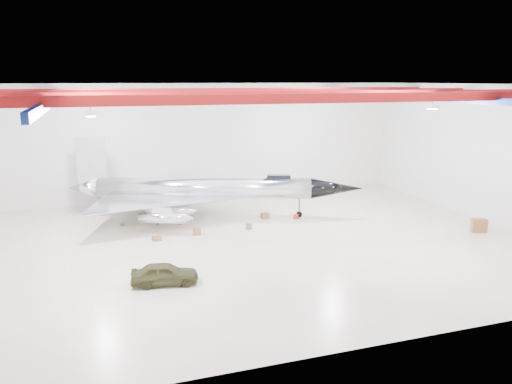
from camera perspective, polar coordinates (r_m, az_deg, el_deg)
name	(u,v)px	position (r m, az deg, el deg)	size (l,w,h in m)	color
floor	(249,243)	(35.44, -0.85, -5.90)	(40.00, 40.00, 0.00)	beige
wall_back	(202,142)	(48.46, -6.22, 5.74)	(40.00, 40.00, 0.00)	silver
wall_right	(485,154)	(44.31, 24.70, 4.01)	(30.00, 30.00, 0.00)	silver
ceiling	(248,85)	(33.59, -0.91, 12.18)	(40.00, 40.00, 0.00)	#0A0F38
ceiling_structure	(248,95)	(33.61, -0.91, 11.03)	(39.50, 29.50, 1.08)	maroon
jet_aircraft	(204,191)	(41.85, -5.98, 0.09)	(24.02, 17.95, 6.77)	silver
jeep	(165,274)	(28.89, -10.40, -9.18)	(1.51, 3.75, 1.28)	#333219
desk	(479,225)	(41.50, 24.12, -3.51)	(1.12, 0.56, 1.02)	brown
crate_ply	(156,238)	(36.73, -11.31, -5.13)	(0.60, 0.48, 0.42)	olive
toolbox_red	(181,222)	(40.51, -8.54, -3.42)	(0.43, 0.35, 0.30)	#AB2E11
engine_drum	(249,226)	(38.74, -0.83, -3.94)	(0.47, 0.47, 0.42)	#59595B
parts_bin	(265,216)	(41.69, 1.03, -2.72)	(0.64, 0.51, 0.45)	olive
crate_small	(122,224)	(41.13, -15.05, -3.53)	(0.34, 0.27, 0.24)	#59595B
tool_chest	(296,217)	(41.66, 4.59, -2.81)	(0.42, 0.42, 0.38)	#AB2E11
oil_barrel	(197,232)	(37.64, -6.77, -4.53)	(0.61, 0.49, 0.43)	olive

